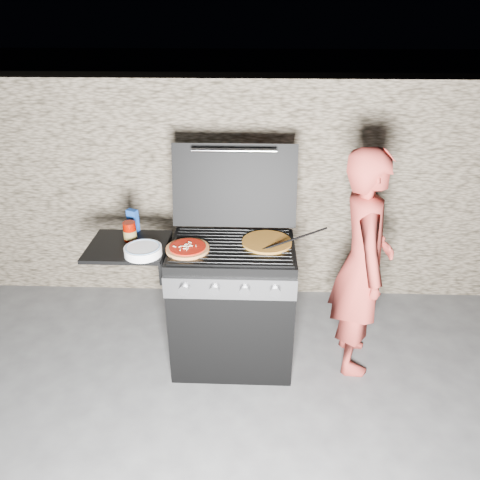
{
  "coord_description": "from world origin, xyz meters",
  "views": [
    {
      "loc": [
        0.15,
        -2.62,
        2.29
      ],
      "look_at": [
        0.05,
        0.0,
        0.95
      ],
      "focal_mm": 35.0,
      "sensor_mm": 36.0,
      "label": 1
    }
  ],
  "objects_px": {
    "gas_grill": "(196,304)",
    "pizza_topped": "(188,248)",
    "sauce_jar": "(130,231)",
    "person": "(362,264)"
  },
  "relations": [
    {
      "from": "gas_grill",
      "to": "sauce_jar",
      "type": "distance_m",
      "value": 0.66
    },
    {
      "from": "gas_grill",
      "to": "person",
      "type": "bearing_deg",
      "value": 1.38
    },
    {
      "from": "gas_grill",
      "to": "person",
      "type": "relative_size",
      "value": 0.86
    },
    {
      "from": "sauce_jar",
      "to": "person",
      "type": "bearing_deg",
      "value": -1.43
    },
    {
      "from": "gas_grill",
      "to": "sauce_jar",
      "type": "relative_size",
      "value": 10.48
    },
    {
      "from": "sauce_jar",
      "to": "person",
      "type": "relative_size",
      "value": 0.08
    },
    {
      "from": "gas_grill",
      "to": "person",
      "type": "height_order",
      "value": "person"
    },
    {
      "from": "gas_grill",
      "to": "pizza_topped",
      "type": "xyz_separation_m",
      "value": [
        -0.02,
        -0.07,
        0.47
      ]
    },
    {
      "from": "gas_grill",
      "to": "pizza_topped",
      "type": "height_order",
      "value": "pizza_topped"
    },
    {
      "from": "person",
      "to": "gas_grill",
      "type": "bearing_deg",
      "value": 93.49
    }
  ]
}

